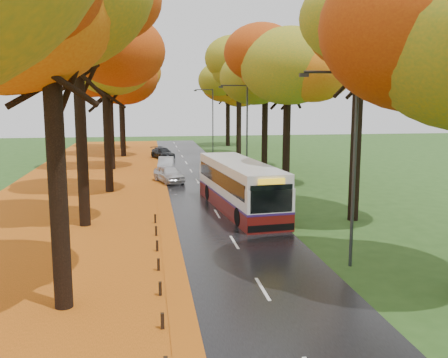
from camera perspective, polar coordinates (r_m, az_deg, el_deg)
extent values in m
cube|color=black|center=(36.74, -2.30, -1.55)|extent=(6.50, 90.00, 0.04)
cube|color=silver|center=(36.74, -2.30, -1.51)|extent=(0.12, 90.00, 0.01)
cube|color=#7B3F0B|center=(36.87, -16.35, -1.90)|extent=(12.00, 90.00, 0.02)
cube|color=orange|center=(36.53, -7.06, -1.64)|extent=(0.90, 90.00, 0.01)
cylinder|color=black|center=(16.83, -18.50, -0.21)|extent=(0.60, 0.60, 8.58)
ellipsoid|color=orange|center=(16.84, -19.49, 18.08)|extent=(9.20, 9.20, 7.18)
cylinder|color=black|center=(27.69, -15.97, 4.07)|extent=(0.60, 0.60, 9.15)
ellipsoid|color=orange|center=(27.79, -16.52, 15.89)|extent=(8.00, 8.00, 6.24)
cylinder|color=black|center=(37.59, -13.15, 4.59)|extent=(0.60, 0.60, 8.00)
ellipsoid|color=orange|center=(37.54, -13.43, 12.21)|extent=(9.20, 9.20, 7.18)
cylinder|color=black|center=(49.56, -12.82, 6.01)|extent=(0.60, 0.60, 8.58)
ellipsoid|color=orange|center=(49.56, -13.04, 12.21)|extent=(8.00, 8.00, 6.24)
cylinder|color=black|center=(60.48, -11.54, 6.88)|extent=(0.60, 0.60, 9.15)
ellipsoid|color=orange|center=(60.53, -11.71, 12.30)|extent=(9.20, 9.20, 7.18)
cylinder|color=black|center=(70.51, -11.63, 6.73)|extent=(0.60, 0.60, 8.00)
ellipsoid|color=orange|center=(70.48, -11.76, 10.79)|extent=(8.00, 8.00, 6.24)
cylinder|color=black|center=(28.86, 14.86, 4.38)|extent=(0.60, 0.60, 9.22)
ellipsoid|color=#B74C0D|center=(28.97, 15.35, 15.80)|extent=(8.20, 8.20, 6.40)
cylinder|color=black|center=(39.99, 7.16, 5.16)|extent=(0.60, 0.60, 8.19)
ellipsoid|color=#B74C0D|center=(39.95, 7.32, 12.51)|extent=(9.20, 9.20, 7.18)
cylinder|color=black|center=(49.78, 4.69, 6.30)|extent=(0.60, 0.60, 8.70)
ellipsoid|color=#B74C0D|center=(49.80, 4.77, 12.56)|extent=(8.20, 8.20, 6.40)
cylinder|color=black|center=(60.40, 1.71, 7.09)|extent=(0.60, 0.60, 9.22)
ellipsoid|color=#B74C0D|center=(60.46, 1.73, 12.55)|extent=(9.20, 9.20, 7.18)
cylinder|color=black|center=(72.34, 0.45, 7.05)|extent=(0.60, 0.60, 8.19)
ellipsoid|color=#B74C0D|center=(72.32, 0.45, 11.11)|extent=(8.20, 8.20, 6.40)
cube|color=black|center=(15.75, -7.05, -15.82)|extent=(0.11, 0.11, 0.52)
cube|color=black|center=(18.14, -7.30, -12.35)|extent=(0.11, 0.11, 0.52)
cube|color=black|center=(20.58, -7.50, -9.69)|extent=(0.11, 0.11, 0.52)
cube|color=black|center=(23.05, -7.65, -7.60)|extent=(0.11, 0.11, 0.52)
cube|color=black|center=(25.55, -7.77, -5.92)|extent=(0.11, 0.11, 0.52)
cube|color=black|center=(28.07, -7.86, -4.53)|extent=(0.11, 0.11, 0.52)
cylinder|color=#333538|center=(20.78, 14.64, 0.89)|extent=(0.14, 0.14, 8.00)
cylinder|color=#333538|center=(20.18, 12.17, 11.85)|extent=(2.20, 0.11, 0.11)
cube|color=#333538|center=(19.82, 9.12, 11.65)|extent=(0.35, 0.18, 0.14)
cylinder|color=#333538|center=(41.78, 2.64, 5.27)|extent=(0.14, 0.14, 8.00)
cylinder|color=#333538|center=(41.49, 1.17, 10.64)|extent=(2.20, 0.11, 0.11)
cube|color=#333538|center=(41.31, -0.36, 10.48)|extent=(0.35, 0.18, 0.14)
cylinder|color=#333538|center=(63.47, -1.29, 6.65)|extent=(0.14, 0.14, 8.00)
cylinder|color=#333538|center=(63.27, -2.30, 10.17)|extent=(2.20, 0.11, 0.11)
cube|color=#333538|center=(63.16, -3.31, 10.05)|extent=(0.35, 0.18, 0.14)
cube|color=#5D110E|center=(30.95, 1.79, -2.69)|extent=(3.78, 11.56, 0.93)
cube|color=white|center=(30.73, 1.80, -0.62)|extent=(3.78, 11.56, 1.34)
cube|color=white|center=(30.57, 1.81, 1.29)|extent=(3.70, 11.33, 0.72)
cube|color=#311A5D|center=(30.84, 1.79, -1.75)|extent=(3.80, 11.58, 0.12)
cube|color=black|center=(30.66, 1.80, 0.14)|extent=(3.71, 10.66, 0.88)
cube|color=black|center=(25.43, 5.45, -2.27)|extent=(2.26, 0.30, 1.44)
cube|color=yellow|center=(25.26, 5.48, -0.28)|extent=(1.42, 0.21, 0.29)
cube|color=black|center=(25.79, 5.38, -5.57)|extent=(2.53, 0.39, 0.36)
cylinder|color=black|center=(27.00, 1.75, -4.36)|extent=(0.40, 1.06, 1.03)
cylinder|color=black|center=(27.74, 6.40, -4.04)|extent=(0.40, 1.06, 1.03)
cylinder|color=black|center=(33.87, -1.76, -1.55)|extent=(0.40, 1.06, 1.03)
cylinder|color=black|center=(34.46, 2.04, -1.36)|extent=(0.40, 1.06, 1.03)
imported|color=silver|center=(41.17, -6.31, 0.57)|extent=(2.77, 4.30, 1.36)
imported|color=gray|center=(47.66, -6.65, 1.72)|extent=(1.75, 4.09, 1.31)
imported|color=black|center=(57.52, -7.02, 2.97)|extent=(3.01, 4.57, 1.23)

